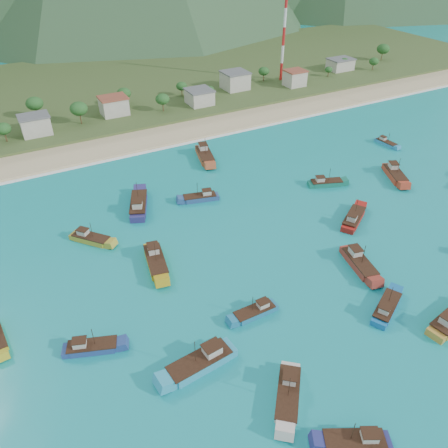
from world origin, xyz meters
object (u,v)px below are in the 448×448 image
boat_7 (395,175)px  boat_15 (201,363)px  boat_12 (156,261)px  boat_29 (139,205)px  boat_24 (91,239)px  boat_10 (205,156)px  boat_3 (355,442)px  radio_tower (284,27)px  boat_8 (288,394)px  boat_13 (255,312)px  boat_17 (200,198)px  boat_1 (386,308)px  boat_20 (359,263)px  boat_4 (353,219)px  boat_14 (386,143)px  boat_11 (326,183)px  boat_21 (91,348)px

boat_7 → boat_15: 84.41m
boat_12 → boat_29: size_ratio=0.92×
boat_24 → boat_10: bearing=170.5°
boat_10 → boat_3: bearing=91.0°
radio_tower → boat_24: (-106.20, -77.71, -23.12)m
boat_8 → boat_13: bearing=-65.5°
boat_17 → boat_24: 30.73m
boat_3 → boat_1: bearing=-26.3°
boat_15 → boat_20: 41.90m
boat_4 → boat_20: bearing=-70.7°
boat_10 → boat_14: (57.62, -19.30, -0.52)m
boat_10 → boat_1: bearing=105.6°
boat_11 → boat_10: bearing=-123.6°
boat_7 → boat_11: bearing=9.4°
boat_1 → boat_7: size_ratio=0.84×
boat_20 → boat_15: bearing=22.5°
boat_4 → boat_15: size_ratio=0.88×
boat_3 → boat_24: bearing=45.3°
boat_17 → boat_7: bearing=-91.3°
boat_10 → boat_12: 51.90m
boat_1 → boat_11: boat_1 is taller
boat_24 → boat_15: bearing=59.0°
radio_tower → boat_20: size_ratio=3.74×
boat_3 → boat_8: (-4.15, 10.70, 0.14)m
boat_4 → boat_10: boat_10 is taller
boat_8 → boat_24: bearing=-33.2°
boat_11 → boat_21: (-72.71, -25.97, -0.02)m
boat_21 → boat_1: bearing=91.2°
boat_7 → boat_1: bearing=67.5°
boat_14 → boat_10: bearing=-22.9°
boat_3 → boat_4: boat_4 is taller
boat_13 → boat_21: (-29.52, 6.36, 0.06)m
boat_17 → boat_11: bearing=-91.3°
boat_8 → boat_14: boat_8 is taller
boat_7 → boat_21: bearing=37.3°
boat_15 → boat_21: bearing=45.8°
radio_tower → boat_24: size_ratio=4.70×
boat_1 → boat_17: size_ratio=1.02×
radio_tower → boat_7: radio_tower is taller
boat_11 → boat_12: 55.40m
boat_11 → radio_tower: bearing=174.0°
boat_4 → boat_7: boat_7 is taller
boat_1 → boat_12: boat_12 is taller
boat_8 → boat_29: (-2.50, 63.21, 0.21)m
boat_8 → boat_24: (-17.02, 55.15, -0.12)m
boat_1 → boat_3: size_ratio=1.03×
boat_4 → boat_24: boat_4 is taller
boat_13 → boat_17: bearing=-12.5°
boat_15 → boat_24: (-7.52, 43.48, -0.27)m
boat_1 → boat_13: 25.19m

